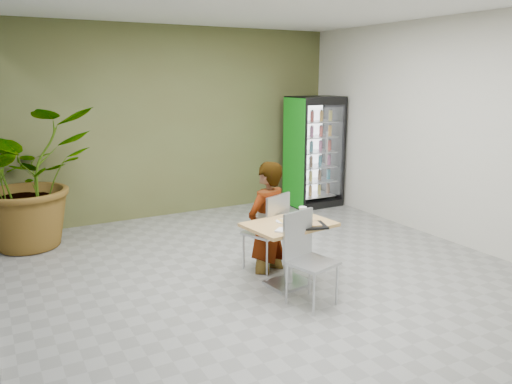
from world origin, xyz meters
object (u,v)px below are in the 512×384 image
Objects in this scene: soda_cup at (303,214)px; cafeteria_tray at (308,226)px; seated_woman at (267,228)px; dining_table at (289,241)px; beverage_fridge at (314,152)px; potted_plant at (27,178)px; chair_far at (271,226)px; chair_near at (305,250)px.

cafeteria_tray is at bearing -109.92° from soda_cup.
seated_woman is 0.80m from cafeteria_tray.
dining_table is at bearing 66.98° from seated_woman.
dining_table is 0.62× the size of seated_woman.
beverage_fridge is (2.31, 3.16, 0.25)m from cafeteria_tray.
soda_cup is at bearing -48.05° from potted_plant.
soda_cup reaches higher than dining_table.
potted_plant is at bearing 131.95° from soda_cup.
cafeteria_tray is at bearing -51.12° from potted_plant.
cafeteria_tray is at bearing 72.70° from chair_far.
chair_near is 0.50× the size of potted_plant.
dining_table is at bearing 64.37° from chair_near.
chair_far is 3.53m from potted_plant.
seated_woman reaches higher than soda_cup.
beverage_fridge is (2.40, 2.40, 0.47)m from seated_woman.
chair_near is at bearing 60.10° from chair_far.
dining_table is 0.46m from chair_near.
beverage_fridge is (2.37, 2.45, 0.43)m from chair_far.
chair_far is 3.43m from beverage_fridge.
potted_plant is at bearing 129.74° from dining_table.
dining_table is 1.05× the size of chair_far.
seated_woman reaches higher than dining_table.
chair_far is 0.49× the size of beverage_fridge.
chair_far is at bearing 66.87° from chair_near.
soda_cup is 0.41× the size of cafeteria_tray.
beverage_fridge reaches higher than chair_near.
chair_near is 6.11× the size of soda_cup.
dining_table is 0.54m from seated_woman.
chair_far is 0.95m from chair_near.
cafeteria_tray is 4.08m from potted_plant.
cafeteria_tray is (0.19, 0.23, 0.18)m from chair_near.
soda_cup is 0.26m from cafeteria_tray.
chair_far is at bearing -44.47° from potted_plant.
cafeteria_tray is 0.19× the size of beverage_fridge.
potted_plant is (-2.47, 2.41, 0.45)m from seated_woman.
chair_near reaches higher than chair_far.
dining_table is 0.51× the size of beverage_fridge.
seated_woman is 3.43m from beverage_fridge.
soda_cup is (0.17, -0.53, 0.29)m from seated_woman.
cafeteria_tray is 0.20× the size of potted_plant.
chair_near is at bearing -120.87° from soda_cup.
chair_near is at bearing -55.18° from potted_plant.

